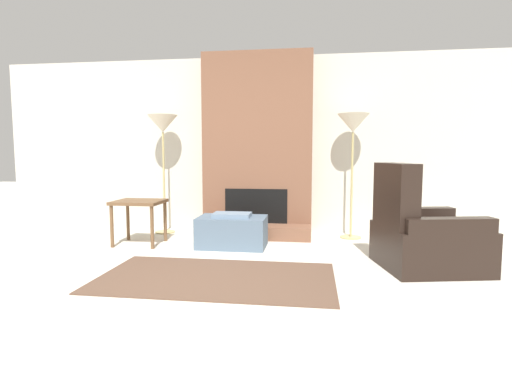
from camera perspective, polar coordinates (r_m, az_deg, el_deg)
The scene contains 9 objects.
ground_plane at distance 3.29m, azimuth -6.69°, elevation -15.42°, with size 24.00×24.00×0.00m, color beige.
wall_back at distance 6.07m, azimuth 0.55°, elevation 6.73°, with size 8.17×0.06×2.60m, color beige.
fireplace at distance 5.82m, azimuth 0.23°, elevation 5.97°, with size 1.57×0.77×2.60m.
ottoman at distance 5.04m, azimuth -3.43°, elevation -5.61°, with size 0.85×0.53×0.43m.
armchair at distance 4.42m, azimuth 22.57°, elevation -6.18°, with size 1.10×1.04×1.08m.
side_table at distance 5.35m, azimuth -16.38°, elevation -2.12°, with size 0.61×0.52×0.57m.
floor_lamp_left at distance 6.02m, azimuth -13.18°, elevation 8.79°, with size 0.43×0.43×1.73m.
floor_lamp_right at distance 5.64m, azimuth 13.69°, elevation 8.83°, with size 0.43×0.43×1.71m.
area_rug at distance 3.87m, azimuth -5.68°, elevation -12.06°, with size 2.21×1.23×0.01m, color brown.
Camera 1 is at (0.79, -2.97, 1.17)m, focal length 28.00 mm.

